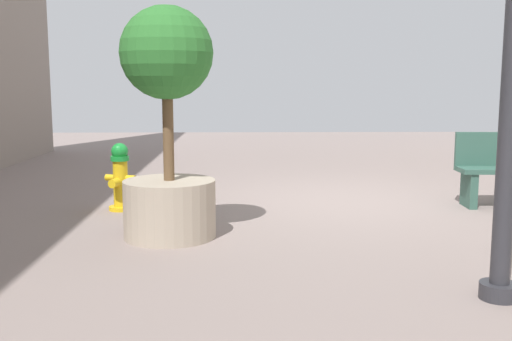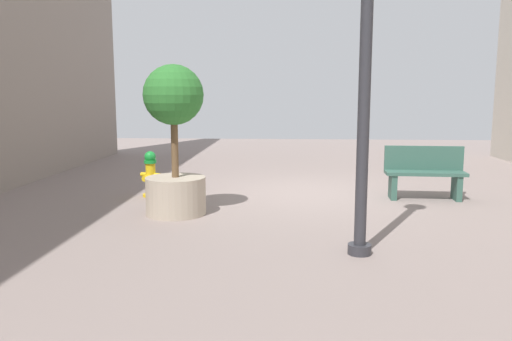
% 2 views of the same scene
% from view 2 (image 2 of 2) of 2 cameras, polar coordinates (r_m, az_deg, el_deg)
% --- Properties ---
extents(ground_plane, '(23.40, 23.40, 0.00)m').
position_cam_2_polar(ground_plane, '(9.82, 5.65, -2.53)').
color(ground_plane, gray).
extents(fire_hydrant, '(0.41, 0.38, 0.85)m').
position_cam_2_polar(fire_hydrant, '(9.57, -11.76, -0.39)').
color(fire_hydrant, gold).
rests_on(fire_hydrant, ground_plane).
extents(bench_near, '(1.42, 0.50, 0.95)m').
position_cam_2_polar(bench_near, '(9.67, 18.38, -0.21)').
color(bench_near, '#33594C').
rests_on(bench_near, ground_plane).
extents(planter_tree, '(0.94, 0.94, 2.34)m').
position_cam_2_polar(planter_tree, '(7.99, -9.14, 3.89)').
color(planter_tree, tan).
rests_on(planter_tree, ground_plane).
extents(street_lamp, '(0.36, 0.36, 4.47)m').
position_cam_2_polar(street_lamp, '(6.02, 12.33, 16.52)').
color(street_lamp, '#2D2D33').
rests_on(street_lamp, ground_plane).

